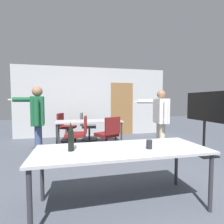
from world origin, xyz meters
TOP-DOWN VIEW (x-y plane):
  - back_wall at (0.03, 5.21)m, footprint 5.75×0.12m
  - conference_table_near at (-0.24, 0.56)m, footprint 2.13×0.83m
  - conference_table_far at (-0.34, 3.71)m, footprint 1.93×0.83m
  - tv_screen at (2.33, 2.13)m, footprint 0.44×1.27m
  - person_left_plaid at (1.33, 2.50)m, footprint 0.74×0.73m
  - person_far_watching at (-1.59, 2.62)m, footprint 0.81×0.67m
  - office_chair_side_rolled at (0.03, 2.71)m, footprint 0.63×0.66m
  - office_chair_near_pushed at (-0.34, 4.45)m, footprint 0.58×0.52m
  - office_chair_far_right at (-0.70, 2.88)m, footprint 0.57×0.52m
  - office_chair_far_left at (-1.05, 4.49)m, footprint 0.65×0.61m
  - beer_bottle at (-0.86, 0.59)m, footprint 0.07×0.07m
  - drink_cup at (0.08, 0.47)m, footprint 0.07×0.07m

SIDE VIEW (x-z plane):
  - office_chair_far_left at x=-1.05m, z-range -0.03..0.90m
  - office_chair_near_pushed at x=-0.34m, z-range -0.03..0.90m
  - office_chair_side_rolled at x=0.03m, z-range -0.02..0.92m
  - office_chair_far_right at x=-0.70m, z-range -0.02..0.94m
  - conference_table_far at x=-0.34m, z-range 0.31..1.06m
  - conference_table_near at x=-0.24m, z-range 0.31..1.06m
  - drink_cup at x=0.08m, z-range 0.75..0.86m
  - beer_bottle at x=-0.86m, z-range 0.74..1.08m
  - person_left_plaid at x=1.33m, z-range 0.15..1.76m
  - tv_screen at x=2.33m, z-range 0.21..1.76m
  - person_far_watching at x=-1.59m, z-range 0.16..1.82m
  - back_wall at x=0.03m, z-range -0.01..2.59m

